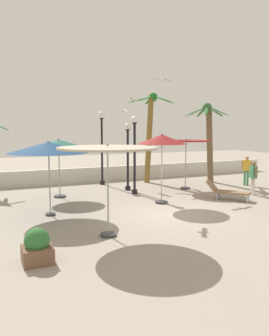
# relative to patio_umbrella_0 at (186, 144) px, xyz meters

# --- Properties ---
(ground_plane) EXTENTS (56.00, 56.00, 0.00)m
(ground_plane) POSITION_rel_patio_umbrella_0_xyz_m (-3.47, -4.06, -2.39)
(ground_plane) COLOR #9E9384
(boundary_wall) EXTENTS (25.20, 0.30, 0.87)m
(boundary_wall) POSITION_rel_patio_umbrella_0_xyz_m (-3.47, 4.30, -1.95)
(boundary_wall) COLOR silver
(boundary_wall) RESTS_ON ground_plane
(patio_umbrella_0) EXTENTS (2.48, 2.48, 2.65)m
(patio_umbrella_0) POSITION_rel_patio_umbrella_0_xyz_m (0.00, 0.00, 0.00)
(patio_umbrella_0) COLOR #333338
(patio_umbrella_0) RESTS_ON ground_plane
(patio_umbrella_1) EXTENTS (2.06, 2.06, 2.98)m
(patio_umbrella_1) POSITION_rel_patio_umbrella_0_xyz_m (-2.83, -2.49, 0.30)
(patio_umbrella_1) COLOR #333338
(patio_umbrella_1) RESTS_ON ground_plane
(patio_umbrella_3) EXTENTS (2.89, 2.89, 2.75)m
(patio_umbrella_3) POSITION_rel_patio_umbrella_0_xyz_m (-6.40, -5.69, 0.12)
(patio_umbrella_3) COLOR #333338
(patio_umbrella_3) RESTS_ON ground_plane
(patio_umbrella_4) EXTENTS (2.15, 2.15, 2.73)m
(patio_umbrella_4) POSITION_rel_patio_umbrella_0_xyz_m (-6.52, 0.56, 0.09)
(patio_umbrella_4) COLOR #333338
(patio_umbrella_4) RESTS_ON ground_plane
(patio_umbrella_5) EXTENTS (2.89, 2.89, 2.75)m
(patio_umbrella_5) POSITION_rel_patio_umbrella_0_xyz_m (-7.52, -2.55, 0.10)
(patio_umbrella_5) COLOR #333338
(patio_umbrella_5) RESTS_ON ground_plane
(palm_tree_1) EXTENTS (2.62, 2.62, 4.67)m
(palm_tree_1) POSITION_rel_patio_umbrella_0_xyz_m (2.46, 1.36, 0.57)
(palm_tree_1) COLOR brown
(palm_tree_1) RESTS_ON ground_plane
(palm_tree_3) EXTENTS (2.89, 3.05, 5.26)m
(palm_tree_3) POSITION_rel_patio_umbrella_0_xyz_m (-0.68, 2.79, 0.86)
(palm_tree_3) COLOR olive
(palm_tree_3) RESTS_ON ground_plane
(lamp_post_0) EXTENTS (0.33, 0.33, 3.43)m
(lamp_post_0) POSITION_rel_patio_umbrella_0_xyz_m (-2.92, 0.92, -0.42)
(lamp_post_0) COLOR black
(lamp_post_0) RESTS_ON ground_plane
(lamp_post_1) EXTENTS (0.34, 0.34, 3.76)m
(lamp_post_1) POSITION_rel_patio_umbrella_0_xyz_m (-3.01, -0.12, -0.18)
(lamp_post_1) COLOR black
(lamp_post_1) RESTS_ON ground_plane
(lamp_post_2) EXTENTS (0.39, 0.39, 4.12)m
(lamp_post_2) POSITION_rel_patio_umbrella_0_xyz_m (-3.56, 3.13, 0.26)
(lamp_post_2) COLOR black
(lamp_post_2) RESTS_ON ground_plane
(lounge_chair_0) EXTENTS (1.56, 1.85, 0.83)m
(lounge_chair_0) POSITION_rel_patio_umbrella_0_xyz_m (0.21, -3.09, -2.01)
(lounge_chair_0) COLOR #B7B7BC
(lounge_chair_0) RESTS_ON ground_plane
(guest_0) EXTENTS (0.41, 0.46, 1.65)m
(guest_0) POSITION_rel_patio_umbrella_0_xyz_m (3.70, -0.51, -1.39)
(guest_0) COLOR #3F8C59
(guest_0) RESTS_ON ground_plane
(guest_1) EXTENTS (0.33, 0.54, 1.63)m
(guest_1) POSITION_rel_patio_umbrella_0_xyz_m (2.04, -2.74, -1.41)
(guest_1) COLOR silver
(guest_1) RESTS_ON ground_plane
(seagull_0) EXTENTS (0.69, 0.82, 0.14)m
(seagull_0) POSITION_rel_patio_umbrella_0_xyz_m (-4.15, -2.42, 1.95)
(seagull_0) COLOR white
(seagull_1) EXTENTS (1.15, 0.38, 0.17)m
(seagull_1) POSITION_rel_patio_umbrella_0_xyz_m (-1.04, 0.83, 3.34)
(seagull_1) COLOR white
(seagull_2) EXTENTS (0.38, 1.12, 0.19)m
(seagull_2) POSITION_rel_patio_umbrella_0_xyz_m (-2.36, 2.95, 1.78)
(seagull_2) COLOR white
(planter) EXTENTS (0.70, 0.70, 0.85)m
(planter) POSITION_rel_patio_umbrella_0_xyz_m (-8.62, -6.86, -2.00)
(planter) COLOR brown
(planter) RESTS_ON ground_plane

